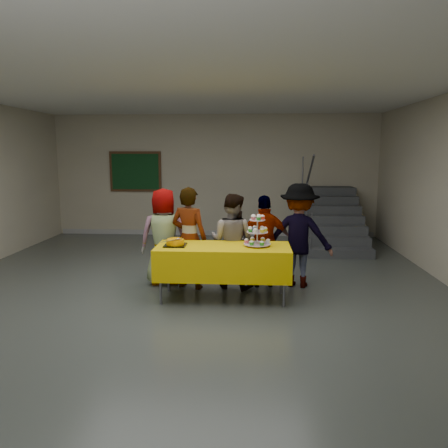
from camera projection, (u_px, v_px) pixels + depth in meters
The scene contains 11 objects.
room_shell at pixel (184, 148), 5.84m from camera, with size 10.00×10.04×3.02m.
bake_table at pixel (223, 261), 6.16m from camera, with size 1.88×0.78×0.77m.
cupcake_stand at pixel (257, 233), 6.09m from camera, with size 0.38×0.38×0.44m.
bear_cake at pixel (175, 242), 6.12m from camera, with size 0.32×0.36×0.12m.
schoolchild_a at pixel (164, 237), 6.85m from camera, with size 0.74×0.48×1.52m, color slate.
schoolchild_b at pixel (189, 238), 6.65m from camera, with size 0.57×0.37×1.56m, color slate.
schoolchild_c at pixel (232, 241), 6.67m from camera, with size 0.71×0.55×1.46m, color slate.
schoolchild_d at pixel (265, 241), 6.73m from camera, with size 0.84×0.35×1.43m, color slate.
schoolchild_e at pixel (299, 235), 6.73m from camera, with size 1.04×0.60×1.60m, color slate.
staircase at pixel (329, 222), 9.99m from camera, with size 1.30×2.40×2.04m.
noticeboard at pixel (135, 172), 10.92m from camera, with size 1.30×0.05×1.00m.
Camera 1 is at (0.91, -5.87, 2.06)m, focal length 35.00 mm.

